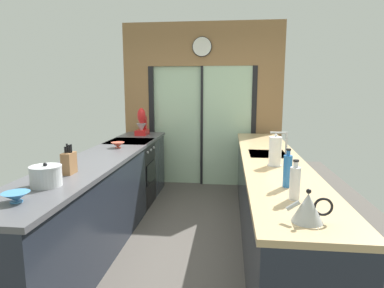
{
  "coord_description": "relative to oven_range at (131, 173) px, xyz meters",
  "views": [
    {
      "loc": [
        0.46,
        -3.11,
        1.64
      ],
      "look_at": [
        0.01,
        0.8,
        0.97
      ],
      "focal_mm": 30.68,
      "sensor_mm": 36.0,
      "label": 1
    }
  ],
  "objects": [
    {
      "name": "mixing_bowl_near",
      "position": [
        0.02,
        -2.49,
        0.5
      ],
      "size": [
        0.17,
        0.17,
        0.07
      ],
      "color": "teal",
      "rests_on": "left_counter_run"
    },
    {
      "name": "sink_faucet",
      "position": [
        1.96,
        -0.7,
        0.63
      ],
      "size": [
        0.19,
        0.02,
        0.25
      ],
      "color": "#B7BABC",
      "rests_on": "right_counter_run"
    },
    {
      "name": "soap_bottle_near",
      "position": [
        1.8,
        -2.23,
        0.58
      ],
      "size": [
        0.07,
        0.07,
        0.27
      ],
      "color": "silver",
      "rests_on": "right_counter_run"
    },
    {
      "name": "right_counter_run",
      "position": [
        1.82,
        -0.95,
        0.01
      ],
      "size": [
        0.62,
        3.8,
        0.92
      ],
      "color": "#1E232D",
      "rests_on": "ground_plane"
    },
    {
      "name": "ground_plane",
      "position": [
        0.91,
        -0.65,
        -0.47
      ],
      "size": [
        5.04,
        7.6,
        0.02
      ],
      "primitive_type": "cube",
      "color": "#4C4742"
    },
    {
      "name": "mixing_bowl_far",
      "position": [
        0.02,
        -0.54,
        0.5
      ],
      "size": [
        0.17,
        0.17,
        0.07
      ],
      "color": "#BC4C38",
      "rests_on": "left_counter_run"
    },
    {
      "name": "back_wall_unit",
      "position": [
        0.91,
        1.15,
        1.07
      ],
      "size": [
        2.64,
        0.12,
        2.7
      ],
      "color": "olive",
      "rests_on": "ground_plane"
    },
    {
      "name": "stock_pot",
      "position": [
        0.02,
        -2.13,
        0.54
      ],
      "size": [
        0.23,
        0.23,
        0.18
      ],
      "color": "#B7BABC",
      "rests_on": "left_counter_run"
    },
    {
      "name": "paper_towel_roll",
      "position": [
        1.8,
        -1.28,
        0.6
      ],
      "size": [
        0.13,
        0.13,
        0.3
      ],
      "color": "#B7BABC",
      "rests_on": "right_counter_run"
    },
    {
      "name": "soap_bottle_far",
      "position": [
        1.8,
        -1.95,
        0.59
      ],
      "size": [
        0.06,
        0.06,
        0.29
      ],
      "color": "#286BB7",
      "rests_on": "right_counter_run"
    },
    {
      "name": "stand_mixer",
      "position": [
        0.02,
        0.59,
        0.63
      ],
      "size": [
        0.17,
        0.27,
        0.42
      ],
      "color": "red",
      "rests_on": "left_counter_run"
    },
    {
      "name": "knife_block",
      "position": [
        0.02,
        -1.78,
        0.56
      ],
      "size": [
        0.08,
        0.14,
        0.26
      ],
      "color": "brown",
      "rests_on": "left_counter_run"
    },
    {
      "name": "kettle",
      "position": [
        1.8,
        -2.6,
        0.55
      ],
      "size": [
        0.25,
        0.17,
        0.19
      ],
      "color": "#B7BABC",
      "rests_on": "right_counter_run"
    },
    {
      "name": "left_counter_run",
      "position": [
        -0.0,
        -1.12,
        0.01
      ],
      "size": [
        0.62,
        3.8,
        0.92
      ],
      "color": "#1E232D",
      "rests_on": "ground_plane"
    },
    {
      "name": "oven_range",
      "position": [
        0.0,
        0.0,
        0.0
      ],
      "size": [
        0.6,
        0.6,
        0.92
      ],
      "color": "black",
      "rests_on": "ground_plane"
    }
  ]
}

